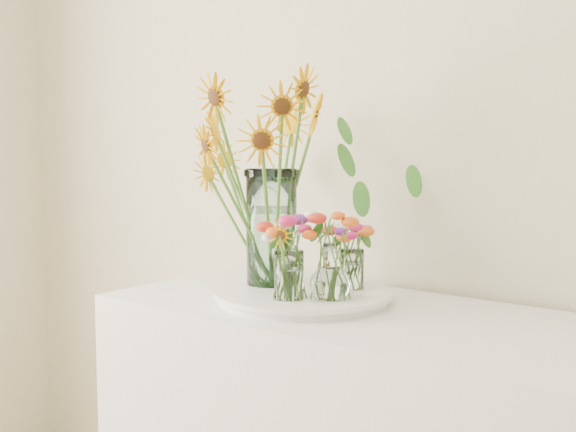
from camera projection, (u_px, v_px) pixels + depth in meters
The scene contains 9 objects.
tray at pixel (303, 297), 1.88m from camera, with size 0.44×0.44×0.03m, color white.
mason_jar at pixel (271, 227), 1.96m from camera, with size 0.14×0.14×0.32m, color #A3D0CA.
sunflower_bouquet at pixel (271, 178), 1.94m from camera, with size 0.79×0.79×0.59m, color #E3A204, non-canonical shape.
small_vase_a at pixel (289, 276), 1.77m from camera, with size 0.07×0.07×0.13m, color white.
wildflower_posy_a at pixel (289, 258), 1.77m from camera, with size 0.19×0.19×0.22m, color #DE5613, non-canonical shape.
small_vase_b at pixel (330, 272), 1.77m from camera, with size 0.10×0.10×0.14m, color white, non-canonical shape.
wildflower_posy_b at pixel (330, 254), 1.77m from camera, with size 0.22×0.22×0.23m, color #DE5613, non-canonical shape.
small_vase_c at pixel (352, 270), 1.90m from camera, with size 0.06×0.06×0.11m, color white.
wildflower_posy_c at pixel (352, 253), 1.90m from camera, with size 0.17×0.17×0.20m, color #DE5613, non-canonical shape.
Camera 1 is at (0.81, 0.44, 1.31)m, focal length 45.00 mm.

